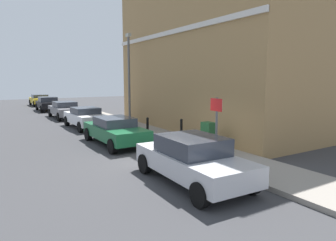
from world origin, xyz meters
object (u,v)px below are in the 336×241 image
(car_grey, at_px, (65,109))
(car_black, at_px, (48,104))
(bollard_far_kerb, at_px, (148,127))
(car_silver, at_px, (193,159))
(lamppost, at_px, (129,75))
(utility_cabinet, at_px, (208,137))
(car_white, at_px, (85,117))
(car_yellow, at_px, (40,100))
(car_green, at_px, (115,130))
(bollard_near_cabinet, at_px, (181,129))
(street_sign, at_px, (216,120))

(car_grey, relative_size, car_black, 1.11)
(car_grey, relative_size, bollard_far_kerb, 4.21)
(car_silver, xyz_separation_m, lamppost, (2.70, 10.59, 2.57))
(utility_cabinet, relative_size, bollard_far_kerb, 1.11)
(car_silver, distance_m, car_white, 11.62)
(car_yellow, distance_m, lamppost, 19.65)
(car_grey, xyz_separation_m, bollard_far_kerb, (1.55, -11.12, 0.01))
(utility_cabinet, xyz_separation_m, bollard_far_kerb, (-1.05, 3.47, 0.02))
(car_grey, distance_m, car_yellow, 12.71)
(car_green, xyz_separation_m, car_grey, (0.14, 11.05, 0.01))
(car_silver, relative_size, car_yellow, 1.06)
(utility_cabinet, distance_m, lamppost, 8.41)
(utility_cabinet, xyz_separation_m, bollard_near_cabinet, (0.10, 2.16, 0.02))
(car_silver, xyz_separation_m, car_white, (0.13, 11.62, -0.04))
(car_green, relative_size, street_sign, 1.89)
(car_black, relative_size, car_yellow, 0.99)
(utility_cabinet, bearing_deg, street_sign, -121.23)
(car_green, bearing_deg, car_grey, -1.80)
(car_silver, relative_size, car_black, 1.07)
(car_green, xyz_separation_m, bollard_far_kerb, (1.68, -0.07, 0.02))
(car_yellow, height_order, street_sign, street_sign)
(car_green, height_order, car_grey, car_grey)
(car_grey, height_order, car_black, car_black)
(street_sign, height_order, lamppost, lamppost)
(car_silver, xyz_separation_m, utility_cabinet, (2.69, 2.59, -0.05))
(car_silver, height_order, bollard_near_cabinet, car_silver)
(lamppost, bearing_deg, car_black, 102.11)
(car_yellow, relative_size, utility_cabinet, 3.45)
(car_silver, height_order, car_green, car_silver)
(car_grey, distance_m, utility_cabinet, 14.82)
(bollard_near_cabinet, distance_m, lamppost, 6.39)
(car_white, bearing_deg, bollard_near_cabinet, -160.53)
(utility_cabinet, bearing_deg, car_silver, -136.01)
(car_white, distance_m, street_sign, 10.88)
(car_white, relative_size, lamppost, 0.72)
(car_white, bearing_deg, utility_cabinet, -165.87)
(bollard_far_kerb, bearing_deg, car_black, 95.63)
(utility_cabinet, bearing_deg, car_yellow, 95.36)
(car_white, distance_m, car_black, 11.93)
(car_grey, xyz_separation_m, car_black, (-0.18, 6.37, 0.01))
(car_grey, height_order, street_sign, street_sign)
(car_silver, relative_size, lamppost, 0.73)
(car_white, xyz_separation_m, street_sign, (1.53, -10.73, 0.97))
(car_yellow, distance_m, street_sign, 29.06)
(bollard_near_cabinet, bearing_deg, car_grey, 102.22)
(car_green, distance_m, street_sign, 5.60)
(bollard_near_cabinet, relative_size, bollard_far_kerb, 1.00)
(car_grey, height_order, bollard_far_kerb, car_grey)
(car_silver, relative_size, bollard_far_kerb, 4.05)
(car_yellow, relative_size, street_sign, 1.73)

